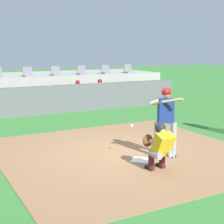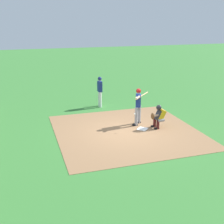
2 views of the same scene
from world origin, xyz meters
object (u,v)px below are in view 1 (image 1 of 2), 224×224
stadium_seat_4 (28,74)px  batter_at_plate (165,118)px  stadium_seat_6 (82,72)px  stadium_seat_8 (129,70)px  home_plate (141,160)px  dugout_player_0 (79,94)px  stadium_seat_7 (106,71)px  dugout_player_1 (101,92)px  stadium_seat_5 (56,73)px  catcher_crouched (159,145)px

stadium_seat_4 → batter_at_plate: bearing=-86.1°
stadium_seat_6 → stadium_seat_8: same height
home_plate → dugout_player_0: size_ratio=0.34×
batter_at_plate → stadium_seat_7: 10.85m
stadium_seat_6 → stadium_seat_7: size_ratio=1.00×
stadium_seat_7 → dugout_player_1: bearing=-123.2°
batter_at_plate → stadium_seat_8: size_ratio=3.76×
home_plate → dugout_player_1: size_ratio=0.34×
stadium_seat_7 → batter_at_plate: bearing=-109.6°
home_plate → stadium_seat_7: bearing=66.9°
stadium_seat_5 → stadium_seat_8: 4.33m
home_plate → dugout_player_1: dugout_player_1 is taller
home_plate → dugout_player_0: dugout_player_0 is taller
stadium_seat_8 → stadium_seat_5: bearing=180.0°
home_plate → stadium_seat_6: 10.69m
stadium_seat_4 → stadium_seat_8: (5.78, 0.00, 0.00)m
stadium_seat_7 → stadium_seat_8: bearing=0.0°
catcher_crouched → stadium_seat_4: bearing=89.9°
catcher_crouched → stadium_seat_8: bearing=62.1°
batter_at_plate → stadium_seat_8: 11.42m
stadium_seat_6 → dugout_player_1: bearing=-86.8°
dugout_player_0 → stadium_seat_6: (1.06, 2.03, 0.86)m
batter_at_plate → dugout_player_1: (2.31, 8.18, -0.36)m
batter_at_plate → stadium_seat_4: size_ratio=3.76×
catcher_crouched → stadium_seat_5: 11.10m
catcher_crouched → stadium_seat_7: bearing=68.4°
stadium_seat_6 → stadium_seat_8: size_ratio=1.00×
dugout_player_0 → stadium_seat_8: stadium_seat_8 is taller
dugout_player_0 → stadium_seat_5: 2.24m
stadium_seat_4 → dugout_player_1: bearing=-34.1°
stadium_seat_8 → dugout_player_1: bearing=-143.8°
stadium_seat_8 → dugout_player_0: bearing=-152.7°
dugout_player_1 → stadium_seat_4: 3.73m
batter_at_plate → stadium_seat_6: bearing=77.9°
batter_at_plate → catcher_crouched: bearing=-133.5°
catcher_crouched → stadium_seat_7: (4.35, 10.96, 0.93)m
catcher_crouched → dugout_player_1: dugout_player_1 is taller
home_plate → stadium_seat_5: stadium_seat_5 is taller
stadium_seat_5 → stadium_seat_7: size_ratio=1.00×
batter_at_plate → stadium_seat_7: bearing=70.4°
stadium_seat_7 → dugout_player_0: bearing=-140.9°
stadium_seat_6 → stadium_seat_8: 2.89m
home_plate → stadium_seat_7: (4.33, 10.18, 1.51)m
home_plate → stadium_seat_5: bearing=81.9°
stadium_seat_4 → stadium_seat_7: bearing=0.0°
batter_at_plate → stadium_seat_8: (5.09, 10.21, 0.50)m
batter_at_plate → dugout_player_1: size_ratio=1.39×
home_plate → stadium_seat_6: (2.89, 10.18, 1.51)m
batter_at_plate → dugout_player_0: bearing=82.1°
home_plate → stadium_seat_8: 11.80m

